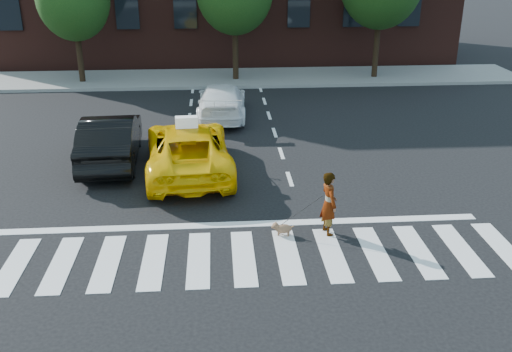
# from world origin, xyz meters

# --- Properties ---
(ground) EXTENTS (120.00, 120.00, 0.00)m
(ground) POSITION_xyz_m (0.00, 0.00, 0.00)
(ground) COLOR black
(ground) RESTS_ON ground
(crosswalk) EXTENTS (13.00, 2.40, 0.01)m
(crosswalk) POSITION_xyz_m (0.00, 0.00, 0.01)
(crosswalk) COLOR silver
(crosswalk) RESTS_ON ground
(stop_line) EXTENTS (12.00, 0.30, 0.01)m
(stop_line) POSITION_xyz_m (0.00, 1.60, 0.01)
(stop_line) COLOR silver
(stop_line) RESTS_ON ground
(sidewalk_far) EXTENTS (30.00, 4.00, 0.15)m
(sidewalk_far) POSITION_xyz_m (0.00, 17.50, 0.07)
(sidewalk_far) COLOR slate
(sidewalk_far) RESTS_ON ground
(taxi) EXTENTS (2.86, 5.49, 1.48)m
(taxi) POSITION_xyz_m (-1.40, 5.25, 0.74)
(taxi) COLOR #F7BD05
(taxi) RESTS_ON ground
(black_sedan) EXTENTS (1.87, 4.74, 1.54)m
(black_sedan) POSITION_xyz_m (-3.87, 6.24, 0.77)
(black_sedan) COLOR black
(black_sedan) RESTS_ON ground
(white_suv) EXTENTS (2.04, 4.63, 1.32)m
(white_suv) POSITION_xyz_m (-0.29, 10.96, 0.66)
(white_suv) COLOR white
(white_suv) RESTS_ON ground
(woman) EXTENTS (0.50, 0.65, 1.59)m
(woman) POSITION_xyz_m (2.08, 1.01, 0.79)
(woman) COLOR #999999
(woman) RESTS_ON ground
(dog) EXTENTS (0.56, 0.29, 0.32)m
(dog) POSITION_xyz_m (0.97, 0.98, 0.19)
(dog) COLOR olive
(dog) RESTS_ON ground
(taxi_sign) EXTENTS (0.67, 0.33, 0.32)m
(taxi_sign) POSITION_xyz_m (-1.40, 5.05, 1.64)
(taxi_sign) COLOR white
(taxi_sign) RESTS_ON taxi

